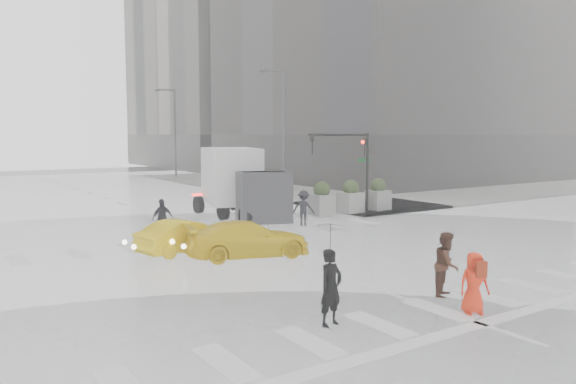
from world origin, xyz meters
TOP-DOWN VIEW (x-y plane):
  - ground at (0.00, 0.00)m, footprint 120.00×120.00m
  - sidewalk_ne at (19.50, 17.50)m, footprint 35.00×35.00m
  - building_ne_far at (29.00, 56.00)m, footprint 26.05×26.05m
  - road_markings at (0.00, 0.00)m, footprint 18.00×48.00m
  - traffic_signal_pole at (9.01, 8.01)m, footprint 4.45×0.42m
  - street_lamp_near at (10.87, 18.00)m, footprint 2.15×0.22m
  - street_lamp_far at (10.87, 38.00)m, footprint 2.15×0.22m
  - planter_west at (7.00, 8.20)m, footprint 1.10×1.10m
  - planter_mid at (9.00, 8.20)m, footprint 1.10×1.10m
  - planter_east at (11.00, 8.20)m, footprint 1.10×1.10m
  - pedestrian_black at (-2.97, -5.42)m, footprint 1.11×1.13m
  - pedestrian_brown at (1.14, -5.28)m, footprint 1.08×1.01m
  - pedestrian_orange at (0.50, -6.69)m, footprint 0.89×0.76m
  - pedestrian_far_a at (-2.13, 7.43)m, footprint 1.06×0.74m
  - pedestrian_far_b at (4.80, 6.74)m, footprint 1.19×1.24m
  - taxi_mid at (-2.53, 4.00)m, footprint 4.01×2.20m
  - taxi_rear at (-0.99, 2.00)m, footprint 4.30×2.70m
  - box_truck at (3.40, 10.71)m, footprint 2.60×6.93m

SIDE VIEW (x-z plane):
  - ground at x=0.00m, z-range 0.00..0.00m
  - road_markings at x=0.00m, z-range 0.00..0.01m
  - sidewalk_ne at x=19.50m, z-range 0.00..0.15m
  - taxi_mid at x=-2.53m, z-range 0.00..1.25m
  - taxi_rear at x=-0.99m, z-range 0.00..1.31m
  - pedestrian_orange at x=0.50m, z-range 0.01..1.56m
  - pedestrian_far_a at x=-2.13m, z-range 0.00..1.68m
  - pedestrian_far_b at x=4.80m, z-range 0.00..1.71m
  - pedestrian_brown at x=1.14m, z-range 0.00..1.78m
  - planter_west at x=7.00m, z-range 0.08..1.88m
  - planter_mid at x=9.00m, z-range 0.08..1.88m
  - planter_east at x=11.00m, z-range 0.08..1.88m
  - pedestrian_black at x=-2.97m, z-range 0.36..2.79m
  - box_truck at x=3.40m, z-range 0.12..3.80m
  - traffic_signal_pole at x=9.01m, z-range 0.97..5.47m
  - street_lamp_near at x=10.87m, z-range 0.45..9.45m
  - street_lamp_far at x=10.87m, z-range 0.45..9.45m
  - building_ne_far at x=29.00m, z-range -1.73..34.27m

